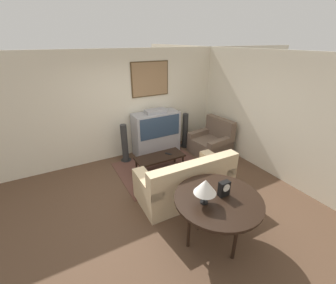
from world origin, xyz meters
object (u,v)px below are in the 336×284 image
(console_table, at_px, (218,201))
(table_lamp, at_px, (205,187))
(tv, at_px, (156,133))
(coffee_table, at_px, (160,158))
(speaker_tower_right, at_px, (185,131))
(mantel_clock, at_px, (224,189))
(armchair, at_px, (211,143))
(couch, at_px, (186,183))
(speaker_tower_left, at_px, (125,144))

(console_table, distance_m, table_lamp, 0.42)
(tv, distance_m, table_lamp, 3.22)
(coffee_table, height_order, speaker_tower_right, speaker_tower_right)
(coffee_table, relative_size, mantel_clock, 4.83)
(armchair, bearing_deg, coffee_table, -90.46)
(tv, bearing_deg, armchair, -29.55)
(armchair, distance_m, table_lamp, 3.22)
(console_table, height_order, table_lamp, table_lamp)
(couch, bearing_deg, speaker_tower_left, -73.47)
(armchair, distance_m, speaker_tower_left, 2.33)
(console_table, distance_m, speaker_tower_left, 3.11)
(armchair, bearing_deg, table_lamp, -47.75)
(coffee_table, bearing_deg, mantel_clock, -91.04)
(speaker_tower_right, bearing_deg, coffee_table, -144.99)
(tv, xyz_separation_m, mantel_clock, (-0.40, -3.10, 0.32))
(couch, bearing_deg, speaker_tower_right, -121.36)
(couch, xyz_separation_m, mantel_clock, (-0.05, -1.07, 0.57))
(mantel_clock, distance_m, speaker_tower_right, 3.35)
(console_table, relative_size, speaker_tower_left, 1.30)
(tv, height_order, console_table, tv)
(mantel_clock, bearing_deg, couch, 87.44)
(armchair, xyz_separation_m, speaker_tower_left, (-2.22, 0.71, 0.17))
(coffee_table, distance_m, speaker_tower_right, 1.54)
(couch, bearing_deg, mantel_clock, 88.31)
(console_table, bearing_deg, table_lamp, 175.66)
(tv, xyz_separation_m, armchair, (1.31, -0.74, -0.29))
(armchair, bearing_deg, speaker_tower_left, -114.18)
(speaker_tower_left, distance_m, speaker_tower_right, 1.81)
(mantel_clock, bearing_deg, tv, 82.72)
(tv, height_order, armchair, tv)
(speaker_tower_left, bearing_deg, coffee_table, -58.17)
(couch, distance_m, speaker_tower_left, 2.07)
(mantel_clock, bearing_deg, table_lamp, 179.81)
(mantel_clock, distance_m, speaker_tower_left, 3.13)
(console_table, xyz_separation_m, table_lamp, (-0.25, 0.02, 0.34))
(couch, xyz_separation_m, coffee_table, (-0.01, 1.10, 0.03))
(tv, xyz_separation_m, speaker_tower_left, (-0.90, -0.04, -0.12))
(tv, bearing_deg, table_lamp, -103.60)
(mantel_clock, bearing_deg, speaker_tower_right, 66.97)
(couch, relative_size, speaker_tower_left, 1.84)
(coffee_table, relative_size, speaker_tower_left, 1.15)
(armchair, distance_m, console_table, 3.01)
(tv, relative_size, table_lamp, 3.21)
(tv, distance_m, coffee_table, 1.01)
(armchair, xyz_separation_m, table_lamp, (-2.06, -2.35, 0.76))
(table_lamp, height_order, speaker_tower_left, table_lamp)
(couch, xyz_separation_m, speaker_tower_right, (1.25, 1.99, 0.14))
(coffee_table, height_order, console_table, console_table)
(armchair, relative_size, coffee_table, 0.90)
(console_table, bearing_deg, armchair, 52.58)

